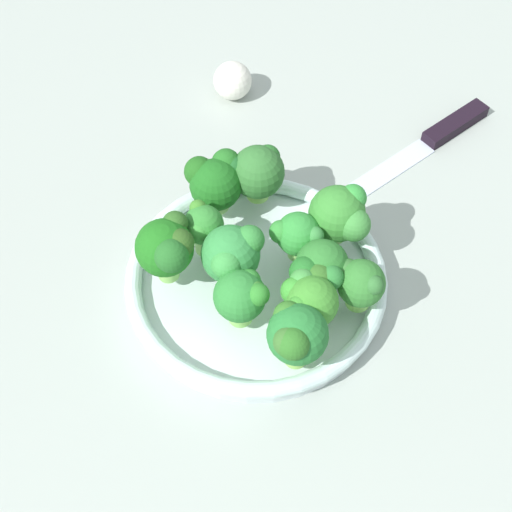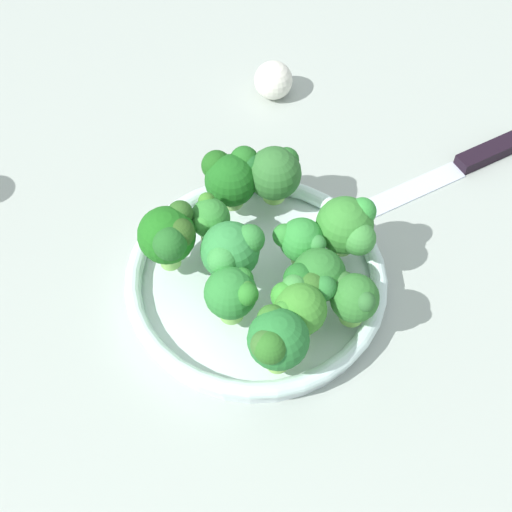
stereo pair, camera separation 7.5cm
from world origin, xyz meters
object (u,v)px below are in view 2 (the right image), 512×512
Objects in this scene: broccoli_floret_3 at (209,220)px; broccoli_floret_9 at (276,340)px; broccoli_floret_6 at (300,241)px; bowl at (256,281)px; broccoli_floret_11 at (234,176)px; broccoli_floret_4 at (232,251)px; broccoli_floret_8 at (169,236)px; broccoli_floret_2 at (274,173)px; broccoli_floret_1 at (316,279)px; broccoli_floret_0 at (233,293)px; broccoli_floret_10 at (348,227)px; garlic_bulb at (273,80)px; broccoli_floret_5 at (297,308)px; knife at (460,167)px; broccoli_floret_7 at (353,297)px.

broccoli_floret_9 is (-14.06, -7.11, 1.05)cm from broccoli_floret_3.
bowl is at bearing 111.58° from broccoli_floret_6.
broccoli_floret_11 reaches higher than broccoli_floret_6.
broccoli_floret_4 is at bearing 24.74° from broccoli_floret_9.
broccoli_floret_8 reaches higher than bowl.
broccoli_floret_8 reaches higher than broccoli_floret_2.
broccoli_floret_2 reaches higher than broccoli_floret_1.
bowl is at bearing -20.96° from broccoli_floret_0.
broccoli_floret_1 is 8.56cm from broccoli_floret_4.
broccoli_floret_10 is (8.37, -10.98, 0.07)cm from broccoli_floret_0.
broccoli_floret_8 reaches higher than broccoli_floret_4.
broccoli_floret_9 is at bearing -178.04° from garlic_bulb.
broccoli_floret_5 is at bearing 153.33° from broccoli_floret_10.
broccoli_floret_10 is 0.28× the size of knife.
broccoli_floret_11 is at bearing -32.77° from broccoli_floret_8.
broccoli_floret_8 is (5.73, 6.60, 0.98)cm from broccoli_floret_0.
broccoli_floret_9 is (-12.07, 2.11, 1.28)cm from broccoli_floret_6.
broccoli_floret_11 is (14.37, 12.09, 0.34)cm from broccoli_floret_7.
broccoli_floret_6 is (-8.60, -2.93, -0.30)cm from broccoli_floret_2.
broccoli_floret_9 is (-5.71, 7.14, 1.42)cm from broccoli_floret_7.
broccoli_floret_8 is at bearing 134.03° from broccoli_floret_2.
broccoli_floret_9 is (-7.43, 3.59, 1.06)cm from broccoli_floret_1.
broccoli_floret_10 is 28.07cm from garlic_bulb.
broccoli_floret_3 is at bearing 77.81° from broccoli_floret_6.
broccoli_floret_5 is (-6.10, -6.44, -0.10)cm from broccoli_floret_4.
knife is (20.87, -17.35, -6.29)cm from broccoli_floret_1.
broccoli_floret_7 is at bearing -139.92° from broccoli_floret_11.
bowl is 4.30× the size of broccoli_floret_1.
broccoli_floret_0 reaches higher than garlic_bulb.
broccoli_floret_4 is 6.31cm from broccoli_floret_8.
knife is at bearing -44.05° from broccoli_floret_10.
garlic_bulb is (29.80, -0.86, 0.83)cm from bowl.
broccoli_floret_3 is 6.39cm from broccoli_floret_11.
knife is at bearing -72.38° from broccoli_floret_11.
broccoli_floret_0 reaches higher than broccoli_floret_7.
garlic_bulb is (26.09, -5.73, -4.44)cm from broccoli_floret_3.
broccoli_floret_5 reaches higher than broccoli_floret_1.
broccoli_floret_10 is at bearing -70.86° from broccoli_floret_6.
broccoli_floret_9 is at bearing -153.18° from broccoli_floret_3.
bowl is at bearing 32.16° from broccoli_floret_5.
broccoli_floret_6 is at bearing 109.14° from broccoli_floret_10.
garlic_bulb reaches higher than bowl.
broccoli_floret_0 is 0.85× the size of broccoli_floret_9.
bowl is 6.27cm from broccoli_floret_4.
broccoli_floret_2 is at bearing -19.31° from broccoli_floret_4.
broccoli_floret_7 is at bearing 148.57° from knife.
broccoli_floret_9 is 1.56× the size of garlic_bulb.
broccoli_floret_1 reaches higher than bowl.
broccoli_floret_5 is 0.28× the size of knife.
broccoli_floret_4 reaches higher than garlic_bulb.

